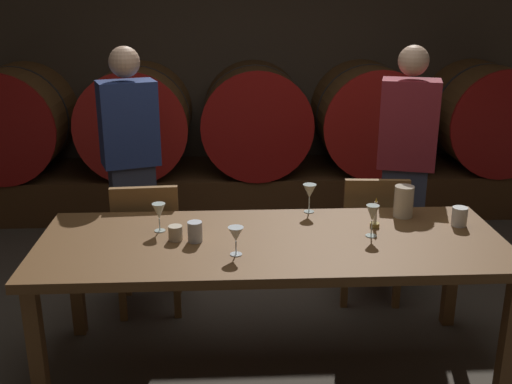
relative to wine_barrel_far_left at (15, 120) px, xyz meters
The scene contains 22 objects.
ground_plane 3.33m from the wine_barrel_far_left, 48.01° to the right, with size 8.40×8.40×0.00m, color #4C443A.
back_wall 2.30m from the wine_barrel_far_left, 14.34° to the left, with size 6.46×0.24×2.91m, color #473A2D.
barrel_shelf 2.25m from the wine_barrel_far_left, ahead, with size 5.81×0.90×0.39m, color #4C2D16.
wine_barrel_far_left is the anchor object (origin of this frame).
wine_barrel_left 1.09m from the wine_barrel_far_left, ahead, with size 0.97×0.94×0.97m.
wine_barrel_center 2.16m from the wine_barrel_far_left, ahead, with size 0.97×0.94×0.97m.
wine_barrel_right 3.20m from the wine_barrel_far_left, ahead, with size 0.97×0.94×0.97m.
wine_barrel_far_right 4.30m from the wine_barrel_far_left, ahead, with size 0.97×0.94×0.97m.
dining_table 3.35m from the wine_barrel_far_left, 50.58° to the right, with size 2.42×0.90×0.76m.
chair_left 2.42m from the wine_barrel_far_left, 54.36° to the right, with size 0.42×0.42×0.88m.
chair_right 3.41m from the wine_barrel_far_left, 33.44° to the right, with size 0.43×0.43×0.88m.
guest_left 1.85m from the wine_barrel_far_left, 48.16° to the right, with size 0.44×0.35×1.64m.
guest_right 3.47m from the wine_barrel_far_left, 25.87° to the right, with size 0.43×0.34×1.65m.
candle_center 3.64m from the wine_barrel_far_left, 42.13° to the right, with size 0.05×0.05×0.17m.
pitcher 3.69m from the wine_barrel_far_left, 38.18° to the right, with size 0.11×0.11×0.18m.
wine_glass_far_left 2.88m from the wine_barrel_far_left, 57.83° to the right, with size 0.07×0.07×0.16m.
wine_glass_center_left 3.37m from the wine_barrel_far_left, 55.00° to the right, with size 0.08×0.08×0.14m.
wine_glass_center_right 3.22m from the wine_barrel_far_left, 42.63° to the right, with size 0.08×0.08×0.17m.
wine_glass_far_right 3.69m from the wine_barrel_far_left, 44.04° to the right, with size 0.07×0.07×0.17m.
cup_left 3.04m from the wine_barrel_far_left, 57.61° to the right, with size 0.07×0.07×0.08m, color beige.
cup_center 3.11m from the wine_barrel_far_left, 56.26° to the right, with size 0.08×0.08×0.11m, color silver.
cup_right 4.00m from the wine_barrel_far_left, 37.58° to the right, with size 0.08×0.08×0.11m, color white.
Camera 1 is at (-0.25, -3.11, 1.99)m, focal length 42.86 mm.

